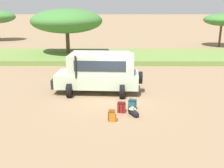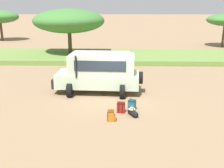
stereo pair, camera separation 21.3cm
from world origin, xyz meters
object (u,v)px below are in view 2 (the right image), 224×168
duffel_bag_low_black_case (133,113)px  acacia_tree_centre_back (69,21)px  backpack_near_rear_wheel (132,105)px  backpack_cluster_center (111,116)px  backpack_beside_front_wheel (121,107)px  acacia_tree_left_mid (0,17)px  safari_vehicle (99,72)px

duffel_bag_low_black_case → acacia_tree_centre_back: (-5.66, 15.07, 3.50)m
backpack_near_rear_wheel → acacia_tree_centre_back: size_ratio=0.08×
backpack_cluster_center → acacia_tree_centre_back: 16.71m
backpack_beside_front_wheel → acacia_tree_centre_back: (-5.09, 14.68, 3.39)m
acacia_tree_left_mid → acacia_tree_centre_back: (12.80, -13.19, 0.13)m
duffel_bag_low_black_case → acacia_tree_left_mid: bearing=123.1°
safari_vehicle → acacia_tree_centre_back: (-3.82, 11.54, 2.36)m
safari_vehicle → acacia_tree_left_mid: size_ratio=0.96×
safari_vehicle → acacia_tree_centre_back: size_ratio=0.76×
backpack_beside_front_wheel → acacia_tree_left_mid: 33.27m
backpack_cluster_center → acacia_tree_centre_back: (-4.64, 15.68, 3.40)m
backpack_cluster_center → acacia_tree_left_mid: acacia_tree_left_mid is taller
backpack_cluster_center → acacia_tree_left_mid: bearing=121.1°
safari_vehicle → acacia_tree_left_mid: 29.88m
backpack_beside_front_wheel → backpack_near_rear_wheel: backpack_near_rear_wheel is taller
safari_vehicle → duffel_bag_low_black_case: 4.14m
backpack_cluster_center → backpack_near_rear_wheel: (1.01, 1.30, 0.02)m
duffel_bag_low_black_case → backpack_cluster_center: bearing=-148.7°
backpack_beside_front_wheel → acacia_tree_left_mid: acacia_tree_left_mid is taller
safari_vehicle → duffel_bag_low_black_case: size_ratio=7.36×
backpack_near_rear_wheel → acacia_tree_left_mid: acacia_tree_left_mid is taller
backpack_beside_front_wheel → backpack_near_rear_wheel: (0.56, 0.29, 0.01)m
backpack_near_rear_wheel → acacia_tree_centre_back: bearing=111.4°
backpack_near_rear_wheel → acacia_tree_centre_back: (-5.65, 14.38, 3.38)m
safari_vehicle → duffel_bag_low_black_case: bearing=-62.6°
safari_vehicle → backpack_cluster_center: size_ratio=10.62×
duffel_bag_low_black_case → acacia_tree_centre_back: size_ratio=0.10×
backpack_beside_front_wheel → duffel_bag_low_black_case: bearing=-34.7°
acacia_tree_left_mid → backpack_cluster_center: bearing=-58.9°
acacia_tree_left_mid → acacia_tree_centre_back: acacia_tree_centre_back is taller
backpack_near_rear_wheel → acacia_tree_left_mid: 33.33m
backpack_beside_front_wheel → backpack_near_rear_wheel: 0.63m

